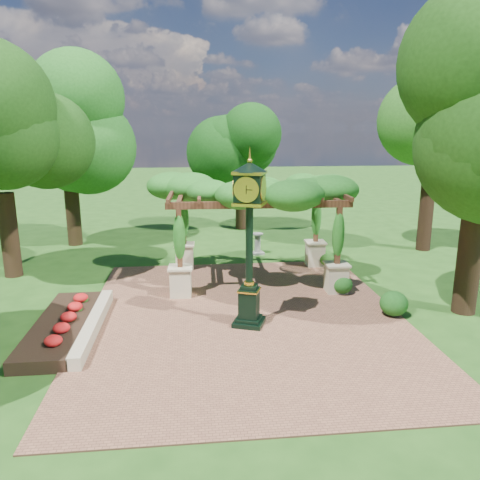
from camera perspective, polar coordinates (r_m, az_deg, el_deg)
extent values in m
plane|color=#1E4714|center=(14.21, 1.09, -11.04)|extent=(120.00, 120.00, 0.00)
cube|color=brown|center=(15.11, 0.61, -9.40)|extent=(10.00, 12.00, 0.04)
cube|color=#C6B793|center=(14.79, -17.42, -9.82)|extent=(0.35, 5.00, 0.40)
cube|color=red|center=(15.01, -20.83, -9.84)|extent=(1.50, 5.00, 0.36)
cube|color=black|center=(14.55, 1.10, -9.96)|extent=(1.13, 1.13, 0.13)
cube|color=black|center=(14.32, 1.11, -7.78)|extent=(0.71, 0.71, 0.99)
cube|color=gold|center=(14.17, 1.12, -6.12)|extent=(0.79, 0.79, 0.04)
cylinder|color=black|center=(13.75, 1.15, -0.49)|extent=(0.28, 0.28, 2.53)
cube|color=black|center=(13.45, 1.18, 6.35)|extent=(0.99, 0.99, 0.77)
cylinder|color=white|center=(13.07, 0.78, 6.15)|extent=(0.63, 0.26, 0.66)
cone|color=black|center=(13.39, 1.19, 8.93)|extent=(1.28, 1.28, 0.28)
sphere|color=gold|center=(13.38, 1.20, 9.63)|extent=(0.15, 0.15, 0.15)
cube|color=beige|center=(16.89, -7.24, -5.07)|extent=(0.76, 0.76, 1.02)
cube|color=#4E2D1A|center=(16.45, -7.41, 0.26)|extent=(0.19, 0.19, 2.09)
cube|color=beige|center=(17.51, 11.64, -4.58)|extent=(0.76, 0.76, 1.02)
cube|color=#4E2D1A|center=(17.09, 11.90, 0.57)|extent=(0.19, 0.19, 2.09)
cube|color=beige|center=(20.14, -6.76, -2.00)|extent=(0.76, 0.76, 1.02)
cube|color=#4E2D1A|center=(19.77, -6.89, 2.51)|extent=(0.19, 0.19, 2.09)
cube|color=beige|center=(20.66, 9.12, -1.68)|extent=(0.76, 0.76, 1.02)
cube|color=#4E2D1A|center=(20.30, 9.29, 2.71)|extent=(0.19, 0.19, 2.09)
cube|color=#4E2D1A|center=(16.31, 2.47, 4.32)|extent=(6.57, 0.37, 0.25)
cube|color=#4E2D1A|center=(19.65, 1.33, 5.89)|extent=(6.57, 0.37, 0.25)
ellipsoid|color=#20611B|center=(17.94, 1.85, 6.15)|extent=(6.69, 4.29, 1.13)
cube|color=gray|center=(22.49, 2.15, -1.58)|extent=(0.64, 0.64, 0.10)
cylinder|color=gray|center=(22.38, 2.16, -0.45)|extent=(0.33, 0.33, 0.91)
cylinder|color=gray|center=(22.27, 2.17, 0.74)|extent=(0.61, 0.61, 0.05)
ellipsoid|color=#1B5317|center=(15.84, 18.24, -7.36)|extent=(1.00, 1.00, 0.80)
ellipsoid|color=#184914|center=(17.40, 12.35, -5.33)|extent=(0.94, 0.94, 0.67)
ellipsoid|color=#29611C|center=(20.69, 10.29, -2.17)|extent=(0.94, 0.94, 0.69)
cylinder|color=#362115|center=(20.93, -26.29, 0.54)|extent=(0.69, 0.69, 3.42)
cylinder|color=#322313|center=(25.43, -19.68, 3.20)|extent=(0.72, 0.72, 3.40)
ellipsoid|color=#1E5819|center=(25.08, -20.49, 13.10)|extent=(4.37, 4.37, 5.37)
cylinder|color=#322114|center=(27.90, 0.11, 4.21)|extent=(0.64, 0.64, 2.79)
ellipsoid|color=#0F380E|center=(27.55, 0.11, 11.61)|extent=(3.80, 3.80, 4.40)
cylinder|color=black|center=(24.64, 21.71, 2.85)|extent=(0.68, 0.68, 3.51)
ellipsoid|color=#2A621C|center=(24.29, 22.66, 13.38)|extent=(3.89, 3.89, 5.54)
cylinder|color=#321F14|center=(16.71, 26.13, -2.23)|extent=(0.74, 0.74, 3.54)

